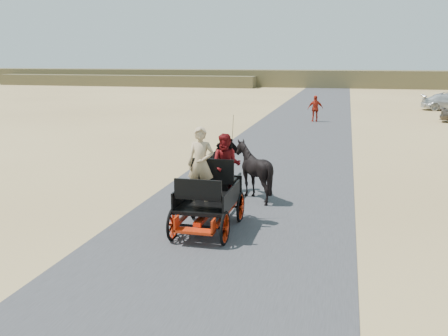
% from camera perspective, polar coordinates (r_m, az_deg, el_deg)
% --- Properties ---
extents(ground, '(140.00, 140.00, 0.00)m').
position_cam_1_polar(ground, '(13.12, 1.55, -5.84)').
color(ground, tan).
extents(road, '(6.00, 140.00, 0.01)m').
position_cam_1_polar(road, '(13.12, 1.55, -5.82)').
color(road, '#38383A').
rests_on(road, ground).
extents(ridge_far, '(140.00, 6.00, 2.40)m').
position_cam_1_polar(ridge_far, '(74.28, 11.88, 9.96)').
color(ridge_far, brown).
rests_on(ridge_far, ground).
extents(ridge_near, '(40.00, 4.00, 1.60)m').
position_cam_1_polar(ridge_near, '(77.46, -11.35, 9.78)').
color(ridge_near, brown).
rests_on(ridge_near, ground).
extents(carriage, '(1.30, 2.40, 0.72)m').
position_cam_1_polar(carriage, '(12.25, -1.78, -5.41)').
color(carriage, black).
rests_on(carriage, ground).
extents(horse_left, '(0.91, 2.01, 1.70)m').
position_cam_1_polar(horse_left, '(15.06, -0.77, -0.08)').
color(horse_left, black).
rests_on(horse_left, ground).
extents(horse_right, '(1.37, 1.54, 1.70)m').
position_cam_1_polar(horse_right, '(14.83, 3.35, -0.30)').
color(horse_right, black).
rests_on(horse_right, ground).
extents(driver_man, '(0.66, 0.43, 1.80)m').
position_cam_1_polar(driver_man, '(12.03, -2.68, 0.45)').
color(driver_man, tan).
rests_on(driver_man, carriage).
extents(passenger_woman, '(0.77, 0.60, 1.58)m').
position_cam_1_polar(passenger_woman, '(12.44, 0.25, 0.35)').
color(passenger_woman, '#660C0F').
rests_on(passenger_woman, carriage).
extents(pedestrian, '(1.07, 0.59, 1.73)m').
position_cam_1_polar(pedestrian, '(33.49, 10.41, 6.69)').
color(pedestrian, '#A92413').
rests_on(pedestrian, ground).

